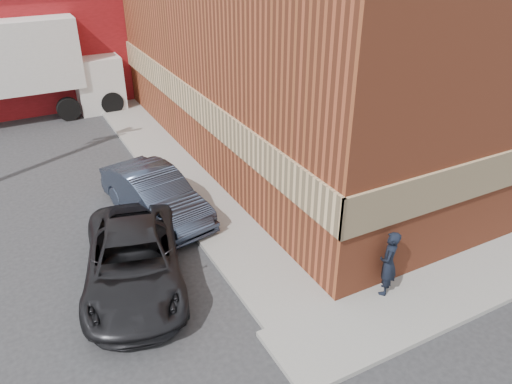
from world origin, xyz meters
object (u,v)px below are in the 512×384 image
sedan (156,195)px  suv_a (134,261)px  man (388,263)px  box_truck (16,63)px  brick_building (355,7)px

sedan → suv_a: sedan is taller
sedan → man: bearing=-71.0°
box_truck → brick_building: bearing=-30.6°
sedan → box_truck: size_ratio=0.50×
brick_building → sedan: (-9.30, -3.42, -3.99)m
brick_building → box_truck: bearing=149.1°
suv_a → sedan: bearing=77.6°
sedan → box_truck: 10.83m
suv_a → box_truck: 13.31m
brick_building → suv_a: 13.00m
man → sedan: bearing=-98.6°
suv_a → box_truck: box_truck is taller
man → suv_a: bearing=-71.7°
suv_a → box_truck: bearing=109.2°
man → box_truck: (-5.89, 16.24, 1.48)m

